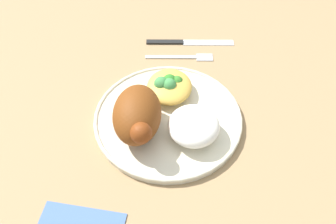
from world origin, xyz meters
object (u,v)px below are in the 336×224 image
object	(u,v)px
plate	(168,118)
fork	(183,57)
roasted_chicken	(137,115)
rice_pile	(194,126)
knife	(183,42)
mac_cheese_with_broccoli	(169,86)

from	to	relation	value
plate	fork	xyz separation A→B (m)	(-0.17, 0.02, -0.00)
roasted_chicken	rice_pile	bearing A→B (deg)	87.31
knife	mac_cheese_with_broccoli	bearing A→B (deg)	-7.95
knife	fork	bearing A→B (deg)	2.64
rice_pile	fork	world-z (taller)	rice_pile
rice_pile	fork	size ratio (longest dim) A/B	0.61
rice_pile	roasted_chicken	bearing A→B (deg)	-92.69
mac_cheese_with_broccoli	fork	bearing A→B (deg)	167.64
roasted_chicken	mac_cheese_with_broccoli	size ratio (longest dim) A/B	1.36
mac_cheese_with_broccoli	knife	size ratio (longest dim) A/B	0.48
plate	fork	size ratio (longest dim) A/B	1.84
plate	roasted_chicken	world-z (taller)	roasted_chicken
roasted_chicken	knife	distance (m)	0.27
rice_pile	knife	size ratio (longest dim) A/B	0.46
roasted_chicken	fork	world-z (taller)	roasted_chicken
rice_pile	mac_cheese_with_broccoli	size ratio (longest dim) A/B	0.96
roasted_chicken	mac_cheese_with_broccoli	world-z (taller)	roasted_chicken
plate	mac_cheese_with_broccoli	size ratio (longest dim) A/B	2.88
mac_cheese_with_broccoli	rice_pile	bearing A→B (deg)	24.91
knife	roasted_chicken	bearing A→B (deg)	-15.46
fork	mac_cheese_with_broccoli	bearing A→B (deg)	-12.36
plate	rice_pile	world-z (taller)	rice_pile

